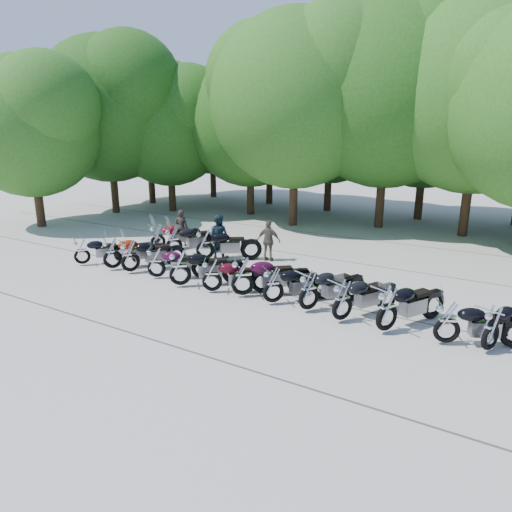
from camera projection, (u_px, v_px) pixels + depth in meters
The scene contains 32 objects.
ground at pixel (230, 303), 13.54m from camera, with size 90.00×90.00×0.00m, color #A8A298.
tree_0 at pixel (148, 122), 30.46m from camera, with size 7.50×7.50×9.21m.
tree_1 at pixel (169, 128), 27.45m from camera, with size 6.97×6.97×8.55m.
tree_2 at pixel (250, 123), 26.31m from camera, with size 7.31×7.31×8.97m.
tree_3 at pixel (296, 102), 22.89m from camera, with size 8.70×8.70×10.67m.
tree_4 at pixel (388, 94), 22.27m from camera, with size 9.13×9.13×11.20m.
tree_5 at pixel (480, 92), 20.35m from camera, with size 9.04×9.04×11.10m.
tree_9 at pixel (212, 122), 33.30m from camera, with size 7.59×7.59×9.32m.
tree_10 at pixel (270, 119), 30.14m from camera, with size 7.78×7.78×9.55m.
tree_11 at pixel (331, 120), 27.48m from camera, with size 7.56×7.56×9.28m.
tree_12 at pixel (427, 115), 24.67m from camera, with size 7.88×7.88×9.67m.
tree_16 at pixel (29, 128), 22.88m from camera, with size 6.97×6.97×8.55m.
tree_17 at pixel (108, 110), 26.66m from camera, with size 8.31×8.31×10.20m.
motorcycle_0 at pixel (82, 251), 17.16m from camera, with size 0.62×2.05×1.16m, color black, non-canonical shape.
motorcycle_1 at pixel (112, 252), 16.57m from camera, with size 0.73×2.40×1.36m, color #A11F05, non-canonical shape.
motorcycle_2 at pixel (130, 255), 16.20m from camera, with size 0.72×2.38×1.35m, color black, non-canonical shape.
motorcycle_3 at pixel (156, 261), 15.60m from camera, with size 0.67×2.19×1.24m, color #3C0827, non-canonical shape.
motorcycle_4 at pixel (180, 267), 14.74m from camera, with size 0.75×2.48×1.40m, color black, non-canonical shape.
motorcycle_5 at pixel (212, 274), 14.24m from camera, with size 0.67×2.19×1.24m, color #3C0812, non-canonical shape.
motorcycle_6 at pixel (243, 275), 13.85m from camera, with size 0.76×2.50×1.41m, color #340721, non-canonical shape.
motorcycle_7 at pixel (273, 284), 13.29m from camera, with size 0.69×2.26×1.28m, color black, non-canonical shape.
motorcycle_8 at pixel (309, 289), 12.76m from camera, with size 0.72×2.38×1.34m, color black, non-canonical shape.
motorcycle_9 at pixel (343, 299), 12.06m from camera, with size 0.71×2.34×1.32m, color black, non-canonical shape.
motorcycle_10 at pixel (387, 307), 11.40m from camera, with size 0.75×2.45×1.39m, color black, non-canonical shape.
motorcycle_11 at pixel (448, 321), 10.76m from camera, with size 0.66×2.18×1.23m, color black, non-canonical shape.
motorcycle_12 at pixel (492, 327), 10.41m from camera, with size 0.69×2.25×1.27m, color black, non-canonical shape.
motorcycle_13 at pixel (158, 236), 19.05m from camera, with size 0.72×2.36×1.33m, color maroon, non-canonical shape.
motorcycle_14 at pixel (174, 240), 18.29m from camera, with size 0.76×2.49×1.41m, color black, non-canonical shape.
motorcycle_15 at pixel (205, 243), 17.73m from camera, with size 0.76×2.50×1.41m, color black, non-canonical shape.
rider_0 at pixel (181, 228), 20.04m from camera, with size 0.58×0.38×1.60m, color black.
rider_1 at pixel (218, 236), 18.17m from camera, with size 0.86×0.67×1.76m, color #1C333C.
rider_2 at pixel (269, 241), 17.70m from camera, with size 0.95×0.39×1.62m, color brown.
Camera 1 is at (7.23, -10.43, 4.99)m, focal length 32.00 mm.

